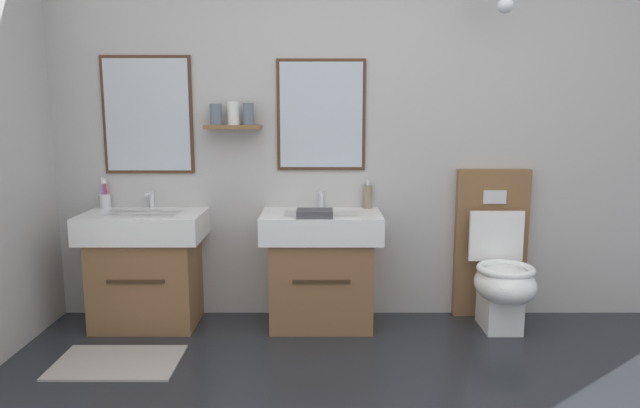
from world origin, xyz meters
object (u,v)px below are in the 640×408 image
vanity_sink_left (145,265)px  toilet (496,268)px  soap_dispenser (367,196)px  folded_hand_towel (314,213)px  vanity_sink_right (320,265)px  toothbrush_cup (104,200)px

vanity_sink_left → toilet: size_ratio=0.76×
soap_dispenser → folded_hand_towel: 0.47m
vanity_sink_right → toilet: (1.14, 0.00, -0.02)m
vanity_sink_left → toothbrush_cup: size_ratio=3.70×
toilet → toothbrush_cup: toilet is taller
vanity_sink_right → folded_hand_towel: size_ratio=3.45×
vanity_sink_left → folded_hand_towel: 1.16m
toilet → soap_dispenser: 0.96m
vanity_sink_left → vanity_sink_right: (1.13, 0.00, 0.00)m
soap_dispenser → toilet: bearing=-11.6°
toothbrush_cup → soap_dispenser: size_ratio=1.08×
vanity_sink_right → toothbrush_cup: size_ratio=3.70×
vanity_sink_right → toothbrush_cup: bearing=173.5°
vanity_sink_right → toilet: bearing=0.1°
toilet → toothbrush_cup: 2.61m
vanity_sink_right → soap_dispenser: (0.31, 0.17, 0.43)m
vanity_sink_right → folded_hand_towel: (-0.04, -0.14, 0.37)m
vanity_sink_left → vanity_sink_right: size_ratio=1.00×
folded_hand_towel → vanity_sink_left: bearing=172.6°
folded_hand_towel → vanity_sink_right: bearing=74.2°
toilet → vanity_sink_right: bearing=-179.9°
toothbrush_cup → toilet: bearing=-3.6°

